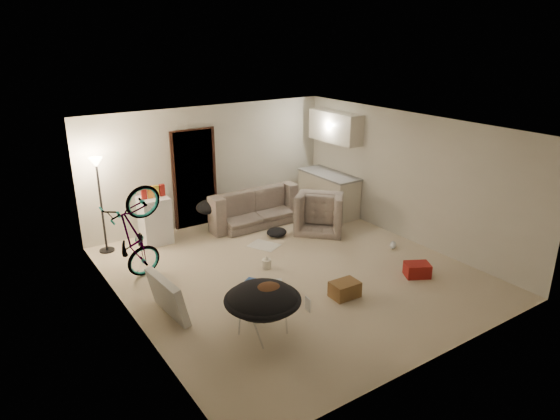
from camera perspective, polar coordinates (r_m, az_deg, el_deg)
floor at (r=8.69m, az=1.31°, el=-7.11°), size 5.50×6.00×0.02m
ceiling at (r=7.88m, az=1.45°, el=9.47°), size 5.50×6.00×0.02m
wall_back at (r=10.69m, az=-7.99°, el=5.12°), size 5.50×0.02×2.50m
wall_front at (r=6.18m, az=17.79°, el=-6.81°), size 5.50×0.02×2.50m
wall_left at (r=7.08m, az=-17.25°, el=-3.31°), size 0.02×6.00×2.50m
wall_right at (r=9.98m, az=14.47°, el=3.62°), size 0.02×6.00×2.50m
doorway at (r=10.56m, az=-9.78°, el=3.54°), size 0.85×0.10×2.04m
door_trim at (r=10.53m, az=-9.72°, el=3.50°), size 0.97×0.04×2.10m
floor_lamp at (r=9.58m, az=-20.01°, el=2.73°), size 0.28×0.28×1.81m
kitchen_counter at (r=11.37m, az=5.55°, el=1.85°), size 0.60×1.50×0.88m
counter_top at (r=11.23m, az=5.63°, el=4.08°), size 0.64×1.54×0.04m
kitchen_uppers at (r=11.08m, az=6.34°, el=9.41°), size 0.38×1.40×0.65m
sofa at (r=10.78m, az=-3.50°, el=0.08°), size 2.03×0.81×0.59m
armchair at (r=10.46m, az=4.73°, el=-0.46°), size 1.27×1.27×0.62m
bicycle at (r=8.53m, az=-16.11°, el=-5.10°), size 1.74×0.88×0.97m
book_asset at (r=7.51m, az=3.49°, el=-11.61°), size 0.24×0.19×0.02m
mini_fridge at (r=9.99m, az=-14.10°, el=-1.11°), size 0.57×0.57×0.92m
snack_box_0 at (r=9.77m, az=-15.29°, el=1.67°), size 0.10×0.07×0.30m
snack_box_1 at (r=9.80m, az=-14.63°, el=1.79°), size 0.11×0.09×0.30m
snack_box_2 at (r=9.84m, az=-13.97°, el=1.92°), size 0.10×0.08×0.30m
snack_box_3 at (r=9.88m, az=-13.32°, el=2.04°), size 0.10×0.07×0.30m
saucer_chair at (r=6.82m, az=-1.99°, el=-10.90°), size 1.04×1.04×0.74m
hoodie at (r=6.71m, az=-1.51°, el=-9.36°), size 0.55×0.49×0.22m
sofa_drape at (r=10.28m, az=-8.09°, el=0.37°), size 0.62×0.54×0.28m
tv_box at (r=7.47m, az=-12.76°, el=-9.62°), size 0.31×0.96×0.63m
drink_case_a at (r=7.93m, az=7.40°, el=-8.98°), size 0.45×0.33×0.25m
drink_case_b at (r=8.79m, az=15.41°, el=-6.61°), size 0.50×0.45×0.23m
juicer at (r=8.77m, az=-1.56°, el=-6.09°), size 0.16×0.16×0.23m
newspaper at (r=9.69m, az=-1.84°, el=-4.07°), size 0.63×0.69×0.01m
book_blue at (r=8.32m, az=-3.00°, el=-8.22°), size 0.34×0.37×0.03m
book_white at (r=8.30m, az=-0.37°, el=-8.32°), size 0.28×0.31×0.02m
shoe_0 at (r=10.84m, az=-4.75°, el=-1.21°), size 0.29×0.16×0.10m
shoe_1 at (r=10.63m, az=-5.21°, el=-1.67°), size 0.28×0.25×0.10m
shoe_2 at (r=7.32m, az=-3.09°, el=-12.17°), size 0.20×0.27×0.09m
shoe_4 at (r=9.82m, az=12.79°, el=-3.93°), size 0.30×0.29×0.11m
clothes_lump_a at (r=7.84m, az=-0.05°, el=-9.47°), size 0.66×0.61×0.18m
clothes_lump_b at (r=10.14m, az=-0.39°, el=-2.55°), size 0.61×0.60×0.14m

